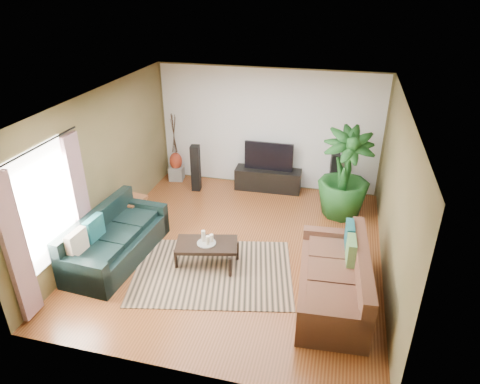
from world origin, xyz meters
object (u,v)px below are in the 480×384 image
(speaker_right, at_px, (334,176))
(potted_plant, at_px, (345,174))
(coffee_table, at_px, (207,254))
(vase, at_px, (176,161))
(speaker_left, at_px, (196,168))
(pedestal, at_px, (177,173))
(television, at_px, (269,156))
(sofa_right, at_px, (333,275))
(side_table, at_px, (131,211))
(tv_stand, at_px, (268,179))
(sofa_left, at_px, (116,237))

(speaker_right, bearing_deg, potted_plant, -83.54)
(coffee_table, bearing_deg, vase, 107.03)
(vase, bearing_deg, speaker_left, -32.43)
(coffee_table, bearing_deg, pedestal, 107.03)
(television, height_order, pedestal, television)
(sofa_right, distance_m, side_table, 4.16)
(tv_stand, xyz_separation_m, speaker_left, (-1.58, -0.41, 0.29))
(coffee_table, relative_size, side_table, 1.85)
(sofa_left, distance_m, vase, 3.26)
(speaker_left, bearing_deg, sofa_left, -106.05)
(coffee_table, distance_m, speaker_right, 3.62)
(speaker_right, distance_m, potted_plant, 0.89)
(tv_stand, relative_size, pedestal, 4.55)
(television, relative_size, vase, 2.61)
(speaker_right, bearing_deg, pedestal, 171.10)
(coffee_table, xyz_separation_m, side_table, (-1.86, 0.92, 0.07))
(sofa_right, relative_size, side_table, 3.90)
(speaker_left, bearing_deg, sofa_right, -50.50)
(speaker_left, distance_m, speaker_right, 3.06)
(pedestal, xyz_separation_m, side_table, (-0.11, -2.14, 0.11))
(television, relative_size, side_table, 1.97)
(television, bearing_deg, sofa_right, -64.62)
(speaker_right, bearing_deg, television, 171.10)
(tv_stand, distance_m, side_table, 3.16)
(sofa_left, xyz_separation_m, vase, (-0.21, 3.25, 0.05))
(tv_stand, relative_size, side_table, 2.68)
(coffee_table, bearing_deg, speaker_left, 99.92)
(tv_stand, xyz_separation_m, potted_plant, (1.66, -0.77, 0.66))
(coffee_table, xyz_separation_m, speaker_left, (-1.11, 2.64, 0.32))
(coffee_table, bearing_deg, sofa_right, -22.65)
(speaker_left, relative_size, speaker_right, 1.05)
(sofa_right, bearing_deg, tv_stand, -158.65)
(sofa_left, relative_size, coffee_table, 2.07)
(side_table, bearing_deg, sofa_left, -74.25)
(potted_plant, height_order, side_table, potted_plant)
(sofa_left, relative_size, speaker_left, 1.98)
(pedestal, bearing_deg, speaker_left, -32.43)
(sofa_right, distance_m, tv_stand, 3.78)
(coffee_table, height_order, speaker_left, speaker_left)
(speaker_left, relative_size, side_table, 1.93)
(sofa_left, distance_m, television, 3.85)
(coffee_table, bearing_deg, television, 68.39)
(speaker_right, height_order, potted_plant, potted_plant)
(speaker_left, height_order, side_table, speaker_left)
(sofa_right, bearing_deg, vase, -135.63)
(tv_stand, bearing_deg, speaker_left, -167.50)
(tv_stand, distance_m, speaker_left, 1.66)
(side_table, bearing_deg, tv_stand, 42.48)
(speaker_left, bearing_deg, potted_plant, -13.64)
(coffee_table, height_order, pedestal, coffee_table)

